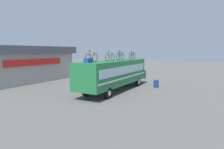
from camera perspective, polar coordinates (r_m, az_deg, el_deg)
The scene contains 9 objects.
ground_plane at distance 19.47m, azimuth 0.68°, elevation -4.65°, with size 120.00×120.00×0.00m, color #605E59.
bus at distance 19.35m, azimuth 0.92°, elevation 0.59°, with size 11.23×2.53×2.94m.
luggage_bag_1 at distance 15.73m, azimuth -6.82°, elevation 4.00°, with size 0.66×0.44×0.34m, color #193899.
rooftop_bicycle_1 at distance 16.34m, azimuth -5.85°, elevation 4.89°, with size 1.71×0.44×0.95m.
rooftop_bicycle_2 at distance 18.32m, azimuth -0.56°, elevation 5.11°, with size 1.71×0.44×0.92m.
rooftop_bicycle_3 at distance 20.48m, azimuth 2.38°, elevation 5.32°, with size 1.74×0.44×0.96m.
rooftop_bicycle_4 at distance 22.53m, azimuth 5.82°, elevation 5.40°, with size 1.72×0.44×0.94m.
roadside_building at distance 28.65m, azimuth -26.76°, elevation 2.89°, with size 14.41×9.52×4.42m.
trash_bin at distance 21.57m, azimuth 12.48°, elevation -2.62°, with size 0.51×0.51×0.79m, color navy.
Camera 1 is at (-16.87, -8.90, 3.87)m, focal length 32.02 mm.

